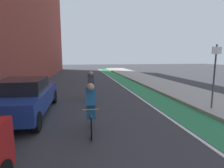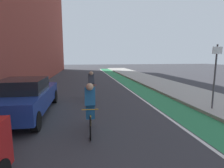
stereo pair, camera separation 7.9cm
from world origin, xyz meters
name	(u,v)px [view 1 (the left image)]	position (x,y,z in m)	size (l,w,h in m)	color
ground_plane	(93,87)	(0.00, 15.69, 0.00)	(86.64, 86.64, 0.00)	#38383D
bike_lane_paint	(127,82)	(3.40, 17.69, 0.00)	(1.60, 39.38, 0.00)	#2D8451
lane_divider_stripe	(118,83)	(2.50, 17.69, 0.00)	(0.12, 39.38, 0.00)	white
sidewalk_right	(152,81)	(5.93, 17.69, 0.07)	(3.47, 39.38, 0.14)	#A8A59E
parked_sedan_blue	(25,97)	(-3.15, 9.14, 0.79)	(1.90, 4.73, 1.53)	navy
cyclist_mid	(91,108)	(-0.60, 7.04, 0.81)	(0.48, 1.72, 1.61)	black
cyclist_trailing	(91,84)	(-0.36, 11.52, 0.85)	(0.48, 1.71, 1.61)	black
street_sign_post	(215,71)	(4.79, 8.32, 1.78)	(0.44, 0.07, 2.77)	#4C4C51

